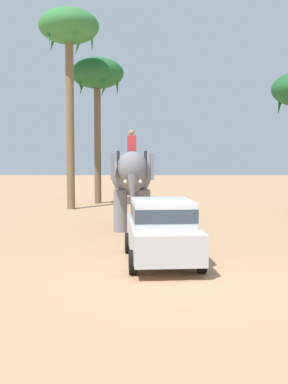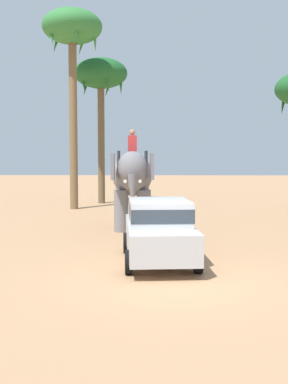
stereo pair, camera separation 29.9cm
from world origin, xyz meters
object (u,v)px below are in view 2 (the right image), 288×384
Objects in this scene: palm_tree_behind_elephant at (101,78)px; palm_tree_near_hut at (72,35)px; car_sedan_foreground at (159,228)px; elephant_with_mahout at (132,179)px.

palm_tree_near_hut reaches higher than palm_tree_behind_elephant.
car_sedan_foreground is 15.90m from palm_tree_near_hut.
elephant_with_mahout is 10.69m from palm_tree_near_hut.
palm_tree_near_hut is (-1.12, -3.13, 1.74)m from palm_tree_behind_elephant.
palm_tree_behind_elephant is 0.82× the size of palm_tree_near_hut.
elephant_with_mahout is 0.37× the size of palm_tree_near_hut.
car_sedan_foreground is at bearing -69.92° from palm_tree_near_hut.
palm_tree_near_hut is at bearing 117.44° from elephant_with_mahout.
palm_tree_behind_elephant reaches higher than elephant_with_mahout.
palm_tree_near_hut is (-4.64, 12.69, 8.38)m from car_sedan_foreground.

